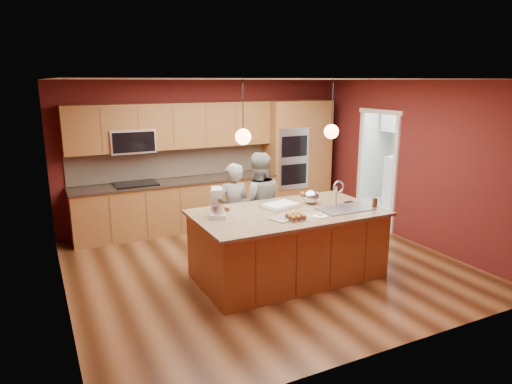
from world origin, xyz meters
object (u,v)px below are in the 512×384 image
person_left (233,211)px  stand_mixer (217,205)px  island (289,243)px  mixing_bowl (311,197)px  person_right (258,204)px

person_left → stand_mixer: size_ratio=3.86×
island → mixing_bowl: 0.78m
island → stand_mixer: stand_mixer is taller
person_right → island: bearing=104.9°
person_left → island: bearing=116.8°
person_left → mixing_bowl: size_ratio=5.99×
island → person_right: bearing=89.6°
person_left → stand_mixer: 1.04m
person_left → mixing_bowl: 1.22m
island → person_left: bearing=112.9°
stand_mixer → island: bearing=9.2°
stand_mixer → mixing_bowl: stand_mixer is taller
person_right → mixing_bowl: bearing=137.7°
island → person_right: person_right is taller
island → mixing_bowl: size_ratio=10.33×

